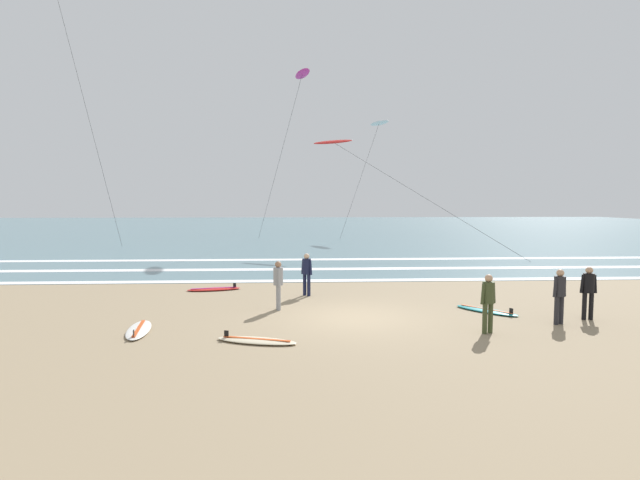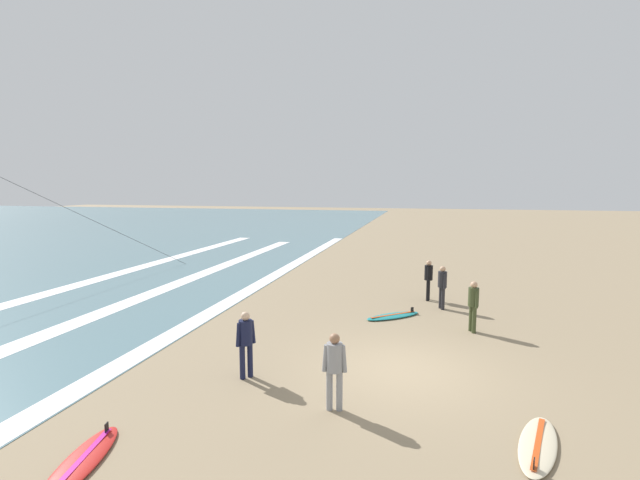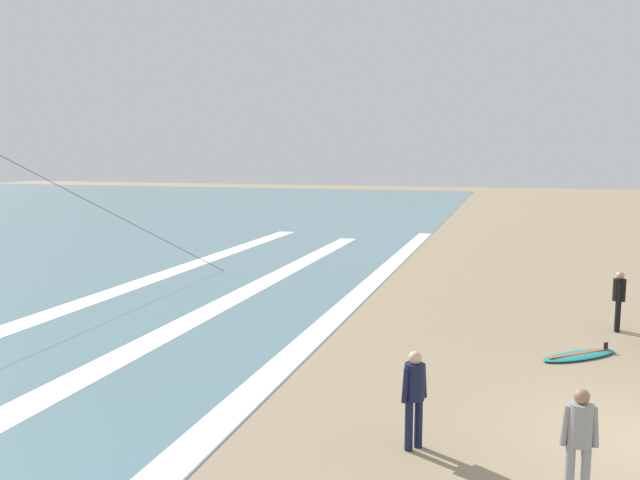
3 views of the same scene
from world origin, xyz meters
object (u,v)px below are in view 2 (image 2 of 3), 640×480
object	(u,v)px
surfer_mid_group	(442,283)
surfboard_foreground_flat	(538,445)
surfer_foreground_main	(246,339)
surfboard_right_spare	(82,462)
surfer_left_far	(429,277)
surfer_left_near	(335,365)
surfboard_near_water	(393,316)
surfer_background_far	(473,302)

from	to	relation	value
surfer_mid_group	surfboard_foreground_flat	world-z (taller)	surfer_mid_group
surfer_foreground_main	surfboard_right_spare	distance (m)	4.01
surfer_left_far	surfboard_foreground_flat	size ratio (longest dim) A/B	0.73
surfer_foreground_main	surfboard_right_spare	bearing A→B (deg)	160.49
surfer_left_far	surfer_left_near	size ratio (longest dim) A/B	1.00
surfboard_foreground_flat	surfer_mid_group	bearing A→B (deg)	9.19
surfer_left_near	surfer_foreground_main	bearing A→B (deg)	67.17
surfer_foreground_main	surfboard_near_water	bearing A→B (deg)	-27.54
surfer_foreground_main	surfer_left_near	xyz separation A→B (m)	(-0.98, -2.33, 0.00)
surfer_foreground_main	surfer_mid_group	bearing A→B (deg)	-32.86
surfer_left_near	surfboard_right_spare	distance (m)	4.62
surfer_left_near	surfer_left_far	bearing A→B (deg)	-11.03
surfboard_foreground_flat	surfer_left_near	bearing A→B (deg)	83.50
surfer_mid_group	surfer_background_far	xyz separation A→B (m)	(-2.44, -0.85, 0.00)
surfer_left_far	surfboard_foreground_flat	world-z (taller)	surfer_left_far
surfer_mid_group	surfer_left_near	xyz separation A→B (m)	(-8.16, 2.31, 0.00)
surfer_left_near	surfboard_near_water	size ratio (longest dim) A/B	0.80
surfer_background_far	surfboard_right_spare	size ratio (longest dim) A/B	0.73
surfer_left_far	surfer_background_far	size ratio (longest dim) A/B	1.00
surfboard_right_spare	surfboard_near_water	bearing A→B (deg)	-24.51
surfer_left_far	surfer_mid_group	world-z (taller)	same
surfboard_right_spare	surfboard_foreground_flat	world-z (taller)	same
surfer_mid_group	surfer_foreground_main	distance (m)	8.54
surfer_left_far	surfboard_right_spare	xyz separation A→B (m)	(-12.02, 5.45, -0.91)
surfer_foreground_main	surfer_left_near	distance (m)	2.53
surfer_left_far	surfer_left_near	bearing A→B (deg)	168.97
surfer_foreground_main	surfer_background_far	world-z (taller)	same
surfer_foreground_main	surfboard_near_water	distance (m)	6.52
surfboard_right_spare	surfer_background_far	bearing A→B (deg)	-38.89
surfboard_near_water	surfboard_right_spare	distance (m)	10.34
surfer_background_far	surfboard_near_water	bearing A→B (deg)	68.61
surfer_mid_group	surfboard_right_spare	size ratio (longest dim) A/B	0.73
surfer_background_far	surfer_mid_group	bearing A→B (deg)	19.29
surfer_left_near	surfer_background_far	size ratio (longest dim) A/B	1.00
surfer_left_far	surfer_foreground_main	bearing A→B (deg)	153.57
surfer_foreground_main	surfer_background_far	xyz separation A→B (m)	(4.74, -5.49, 0.00)
surfer_background_far	surfboard_right_spare	world-z (taller)	surfer_background_far
surfer_left_far	surfboard_right_spare	bearing A→B (deg)	155.62
surfer_left_far	surfboard_near_water	world-z (taller)	surfer_left_far
surfboard_right_spare	surfboard_foreground_flat	bearing A→B (deg)	-72.71
surfer_mid_group	surfer_foreground_main	bearing A→B (deg)	147.14
surfer_mid_group	surfboard_right_spare	world-z (taller)	surfer_mid_group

